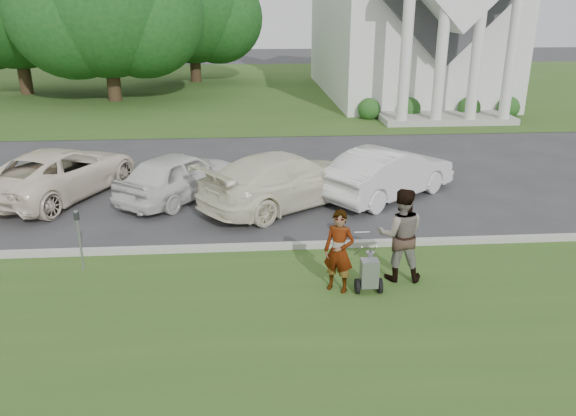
{
  "coord_description": "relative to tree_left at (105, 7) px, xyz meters",
  "views": [
    {
      "loc": [
        -0.46,
        -11.22,
        5.34
      ],
      "look_at": [
        0.37,
        0.0,
        1.21
      ],
      "focal_mm": 35.0,
      "sensor_mm": 36.0,
      "label": 1
    }
  ],
  "objects": [
    {
      "name": "grass_strip",
      "position": [
        8.01,
        -24.99,
        -5.11
      ],
      "size": [
        80.0,
        7.0,
        0.01
      ],
      "primitive_type": "cube",
      "color": "#30531C",
      "rests_on": "ground"
    },
    {
      "name": "ground",
      "position": [
        8.01,
        -21.99,
        -5.11
      ],
      "size": [
        120.0,
        120.0,
        0.0
      ],
      "primitive_type": "plane",
      "color": "#333335",
      "rests_on": "ground"
    },
    {
      "name": "person_left",
      "position": [
        9.26,
        -23.47,
        -4.28
      ],
      "size": [
        0.72,
        0.64,
        1.66
      ],
      "primitive_type": "imported",
      "rotation": [
        0.0,
        0.0,
        -0.52
      ],
      "color": "#999999",
      "rests_on": "ground"
    },
    {
      "name": "curb",
      "position": [
        8.01,
        -21.44,
        -5.04
      ],
      "size": [
        80.0,
        0.18,
        0.15
      ],
      "primitive_type": "cube",
      "color": "#9E9E93",
      "rests_on": "ground"
    },
    {
      "name": "parking_meter_near",
      "position": [
        4.02,
        -22.21,
        -4.27
      ],
      "size": [
        0.1,
        0.09,
        1.34
      ],
      "color": "gray",
      "rests_on": "ground"
    },
    {
      "name": "car_b",
      "position": [
        5.59,
        -17.64,
        -4.42
      ],
      "size": [
        3.72,
        4.24,
        1.38
      ],
      "primitive_type": "imported",
      "rotation": [
        0.0,
        0.0,
        2.51
      ],
      "color": "silver",
      "rests_on": "ground"
    },
    {
      "name": "car_d",
      "position": [
        11.59,
        -17.96,
        -4.38
      ],
      "size": [
        4.45,
        3.92,
        1.46
      ],
      "primitive_type": "imported",
      "rotation": [
        0.0,
        0.0,
        2.23
      ],
      "color": "silver",
      "rests_on": "ground"
    },
    {
      "name": "tree_left",
      "position": [
        0.0,
        0.0,
        0.0
      ],
      "size": [
        10.63,
        8.4,
        9.71
      ],
      "color": "#332316",
      "rests_on": "ground"
    },
    {
      "name": "church_lawn",
      "position": [
        8.01,
        5.01,
        -5.11
      ],
      "size": [
        80.0,
        30.0,
        0.01
      ],
      "primitive_type": "cube",
      "color": "#30531C",
      "rests_on": "ground"
    },
    {
      "name": "striping_cart",
      "position": [
        9.84,
        -23.61,
        -4.7
      ],
      "size": [
        0.52,
        1.02,
        0.95
      ],
      "rotation": [
        0.0,
        0.0,
        -0.0
      ],
      "color": "black",
      "rests_on": "ground"
    },
    {
      "name": "tree_back",
      "position": [
        4.0,
        8.0,
        -0.38
      ],
      "size": [
        9.61,
        7.6,
        8.89
      ],
      "color": "#332316",
      "rests_on": "ground"
    },
    {
      "name": "person_right",
      "position": [
        10.56,
        -23.07,
        -4.14
      ],
      "size": [
        1.03,
        0.86,
        1.93
      ],
      "primitive_type": "imported",
      "rotation": [
        0.0,
        0.0,
        3.0
      ],
      "color": "#999999",
      "rests_on": "ground"
    },
    {
      "name": "car_c",
      "position": [
        8.59,
        -18.44,
        -4.37
      ],
      "size": [
        5.37,
        4.69,
        1.49
      ],
      "primitive_type": "imported",
      "rotation": [
        0.0,
        0.0,
        2.2
      ],
      "color": "#F2EDCD",
      "rests_on": "ground"
    },
    {
      "name": "car_a",
      "position": [
        2.13,
        -17.11,
        -4.4
      ],
      "size": [
        4.17,
        5.6,
        1.41
      ],
      "primitive_type": "imported",
      "rotation": [
        0.0,
        0.0,
        2.73
      ],
      "color": "#F5E6D0",
      "rests_on": "ground"
    }
  ]
}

